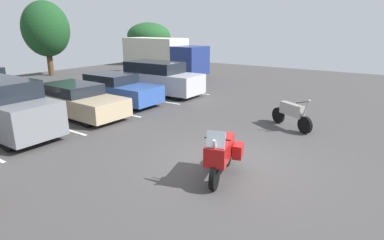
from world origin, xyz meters
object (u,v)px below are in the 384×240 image
at_px(car_blue, 116,89).
at_px(motorcycle_second, 292,114).
at_px(motorcycle_touring, 221,153).
at_px(car_grey, 3,108).
at_px(car_tan, 77,100).
at_px(box_truck, 163,56).
at_px(car_silver, 159,78).

bearing_deg(car_blue, motorcycle_second, -83.38).
bearing_deg(car_blue, motorcycle_touring, -116.28).
xyz_separation_m(car_grey, car_tan, (3.01, 0.02, -0.32)).
height_order(motorcycle_touring, motorcycle_second, motorcycle_touring).
distance_m(motorcycle_touring, box_truck, 17.42).
relative_size(car_tan, box_truck, 0.67).
height_order(car_grey, car_tan, car_grey).
height_order(motorcycle_second, car_grey, car_grey).
bearing_deg(car_tan, box_truck, 20.97).
height_order(motorcycle_second, box_truck, box_truck).
height_order(car_grey, box_truck, box_truck).
relative_size(car_blue, box_truck, 0.67).
bearing_deg(box_truck, motorcycle_touring, -135.73).
height_order(motorcycle_second, car_blue, car_blue).
bearing_deg(car_blue, car_silver, -5.75).
xyz_separation_m(motorcycle_second, box_truck, (7.36, 12.33, 0.99)).
distance_m(motorcycle_touring, car_tan, 8.14).
bearing_deg(motorcycle_second, car_grey, 128.63).
relative_size(car_blue, car_silver, 0.96).
height_order(motorcycle_touring, car_blue, car_blue).
relative_size(motorcycle_second, car_tan, 0.39).
height_order(motorcycle_touring, car_silver, car_silver).
xyz_separation_m(motorcycle_touring, car_blue, (4.12, 8.34, 0.05)).
relative_size(car_grey, car_tan, 0.96).
xyz_separation_m(motorcycle_touring, box_truck, (12.46, 12.15, 0.86)).
relative_size(car_tan, car_silver, 0.97).
height_order(motorcycle_touring, car_grey, car_grey).
xyz_separation_m(motorcycle_second, car_grey, (-6.51, 8.15, 0.45)).
distance_m(motorcycle_touring, car_grey, 8.09).
xyz_separation_m(motorcycle_touring, car_silver, (7.12, 8.03, 0.23)).
xyz_separation_m(car_grey, car_blue, (5.52, 0.38, -0.27)).
bearing_deg(motorcycle_second, box_truck, 59.19).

